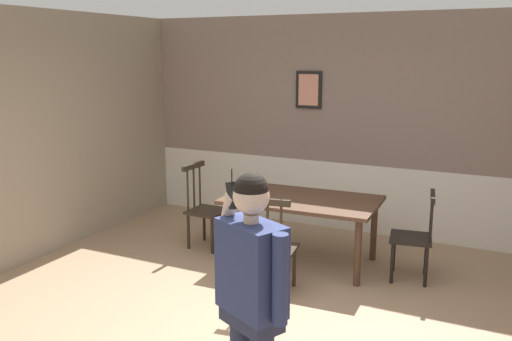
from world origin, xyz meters
TOP-DOWN VIEW (x-y plane):
  - ground_plane at (0.00, 0.00)m, footprint 6.60×6.60m
  - room_back_partition at (-0.00, 3.00)m, footprint 5.68×0.17m
  - dining_table at (-0.07, 1.65)m, footprint 1.69×1.03m
  - chair_near_window at (1.14, 1.70)m, footprint 0.47×0.47m
  - chair_by_doorway at (-1.28, 1.60)m, footprint 0.44×0.44m
  - chair_at_table_head at (-0.03, 0.78)m, footprint 0.49×0.49m
  - person_figure at (0.67, -1.05)m, footprint 0.54×0.40m

SIDE VIEW (x-z plane):
  - ground_plane at x=0.00m, z-range 0.00..0.00m
  - chair_near_window at x=1.14m, z-range -0.01..0.92m
  - chair_at_table_head at x=-0.03m, z-range -0.03..0.96m
  - chair_by_doorway at x=-1.28m, z-range -0.03..0.98m
  - dining_table at x=-0.07m, z-range 0.28..1.02m
  - person_figure at x=0.67m, z-range 0.12..1.75m
  - room_back_partition at x=0.00m, z-range -0.05..2.71m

